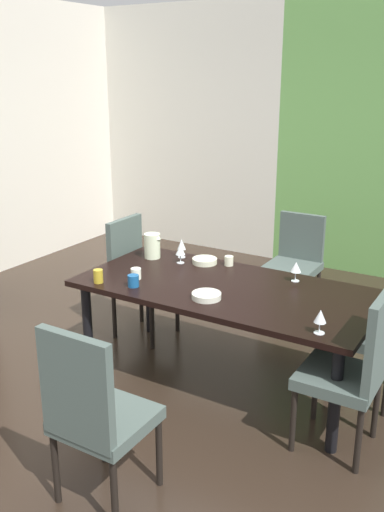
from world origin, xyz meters
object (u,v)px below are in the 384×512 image
object	(u,v)px
wine_glass_center	(296,267)
serving_bowl_south	(206,296)
chair_head_far	(296,259)
wine_glass_right	(180,250)
serving_bowl_east	(205,261)
pitcher_corner	(152,246)
dining_table	(225,296)
wine_glass_west	(320,317)
cup_near_shelf	(229,261)
chair_head_near	(94,411)
chair_right_near	(355,366)
cup_front	(136,274)
chair_right_far	(381,329)
chair_left_far	(137,272)
cup_left	(133,281)
wine_glass_near_window	(182,245)
cup_north	(98,276)

from	to	relation	value
wine_glass_center	serving_bowl_south	world-z (taller)	wine_glass_center
chair_head_far	wine_glass_right	bearing A→B (deg)	66.70
serving_bowl_east	pitcher_corner	distance (m)	0.44
dining_table	chair_head_far	distance (m)	1.43
wine_glass_west	cup_near_shelf	size ratio (longest dim) A/B	1.95
chair_head_near	chair_right_near	xyz separation A→B (m)	(0.97, 1.11, -0.00)
cup_near_shelf	cup_front	distance (m)	0.74
chair_right_far	serving_bowl_east	distance (m)	1.38
chair_right_near	cup_front	bearing A→B (deg)	85.64
chair_left_far	cup_near_shelf	xyz separation A→B (m)	(0.81, 0.08, 0.22)
chair_head_far	wine_glass_west	xyz separation A→B (m)	(0.83, -1.80, 0.31)
wine_glass_right	cup_front	size ratio (longest dim) A/B	1.83
chair_head_near	cup_left	bearing A→B (deg)	117.42
chair_head_far	cup_front	world-z (taller)	chair_head_far
chair_right_far	cup_near_shelf	bearing A→B (deg)	86.23
wine_glass_center	cup_front	world-z (taller)	wine_glass_center
chair_left_far	wine_glass_near_window	distance (m)	0.50
chair_head_near	chair_right_far	world-z (taller)	chair_head_near
chair_right_far	chair_left_far	xyz separation A→B (m)	(-1.99, 0.00, 0.03)
dining_table	wine_glass_center	size ratio (longest dim) A/B	14.42
chair_head_far	serving_bowl_east	distance (m)	1.15
wine_glass_center	dining_table	bearing A→B (deg)	-137.82
wine_glass_center	serving_bowl_south	size ratio (longest dim) A/B	0.74
dining_table	pitcher_corner	xyz separation A→B (m)	(-0.79, 0.25, 0.17)
chair_left_far	wine_glass_right	xyz separation A→B (m)	(0.47, -0.06, 0.29)
wine_glass_west	cup_left	distance (m)	1.34
dining_table	wine_glass_center	world-z (taller)	wine_glass_center
chair_right_far	serving_bowl_east	size ratio (longest dim) A/B	4.78
cup_front	pitcher_corner	xyz separation A→B (m)	(-0.17, 0.45, 0.06)
chair_head_far	pitcher_corner	world-z (taller)	pitcher_corner
chair_left_far	pitcher_corner	distance (m)	0.36
chair_head_far	wine_glass_right	world-z (taller)	chair_head_far
serving_bowl_south	wine_glass_near_window	bearing A→B (deg)	132.67
chair_right_near	cup_north	world-z (taller)	chair_right_near
wine_glass_west	dining_table	bearing A→B (deg)	154.47
wine_glass_near_window	wine_glass_west	xyz separation A→B (m)	(1.39, -0.76, -0.00)
cup_north	pitcher_corner	xyz separation A→B (m)	(0.01, 0.65, 0.05)
chair_head_far	serving_bowl_east	bearing A→B (deg)	72.64
cup_near_shelf	chair_left_far	bearing A→B (deg)	-174.57
dining_table	pitcher_corner	world-z (taller)	pitcher_corner
wine_glass_near_window	cup_north	bearing A→B (deg)	-104.32
serving_bowl_east	cup_north	xyz separation A→B (m)	(-0.43, -0.74, 0.03)
wine_glass_west	cup_near_shelf	world-z (taller)	wine_glass_west
chair_head_near	wine_glass_near_window	xyz separation A→B (m)	(-0.63, 1.81, 0.28)
cup_near_shelf	cup_left	bearing A→B (deg)	-115.91
chair_head_far	wine_glass_west	size ratio (longest dim) A/B	6.33
chair_right_near	pitcher_corner	bearing A→B (deg)	72.11
wine_glass_right	serving_bowl_east	size ratio (longest dim) A/B	0.75
cup_left	pitcher_corner	distance (m)	0.64
chair_head_far	chair_left_far	distance (m)	1.46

